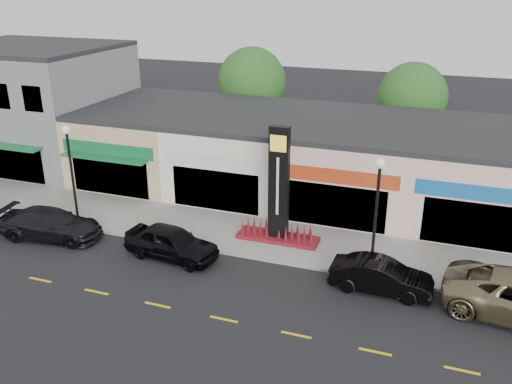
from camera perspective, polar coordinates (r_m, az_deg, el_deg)
ground at (r=25.67m, az=-7.02°, el=-8.24°), size 120.00×120.00×0.00m
sidewalk at (r=29.11m, az=-3.24°, el=-4.10°), size 52.00×4.30×0.15m
curb at (r=27.28m, az=-5.07°, el=-6.04°), size 52.00×0.20×0.15m
building_grey_2story at (r=43.01m, az=-22.39°, el=8.62°), size 12.00×10.95×8.30m
shop_beige at (r=37.88m, az=-11.10°, el=5.50°), size 7.00×10.85×4.80m
shop_cream at (r=34.94m, az=-1.09°, el=4.53°), size 7.00×10.01×4.80m
shop_pink_w at (r=33.23m, az=10.30°, el=3.25°), size 7.00×10.01×4.80m
shop_pink_e at (r=32.95m, az=22.35°, el=1.75°), size 7.00×10.01×4.80m
tree_rear_west at (r=42.43m, az=-0.44°, el=11.56°), size 5.20×5.20×7.83m
tree_rear_mid at (r=40.07m, az=16.14°, el=9.61°), size 4.80×4.80×7.29m
lamp_west_near at (r=30.27m, az=-18.91°, el=2.70°), size 0.44×0.44×5.47m
lamp_east_near at (r=24.20m, az=12.58°, el=-1.36°), size 0.44×0.44×5.47m
pylon_sign at (r=27.13m, az=2.39°, el=-0.99°), size 4.20×1.30×6.00m
car_dark_sedan at (r=30.13m, az=-20.79°, el=-3.18°), size 2.84×5.59×1.56m
car_black_sedan at (r=26.58m, az=-8.89°, el=-5.26°), size 2.40×4.89×1.61m
car_black_conv at (r=24.25m, az=13.05°, el=-8.65°), size 1.66×4.44×1.45m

